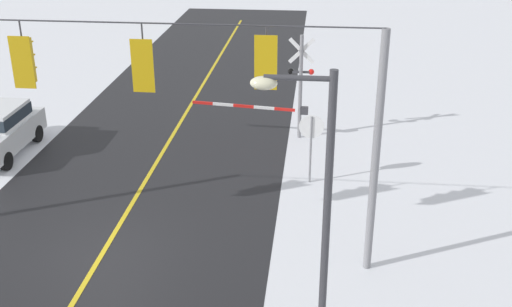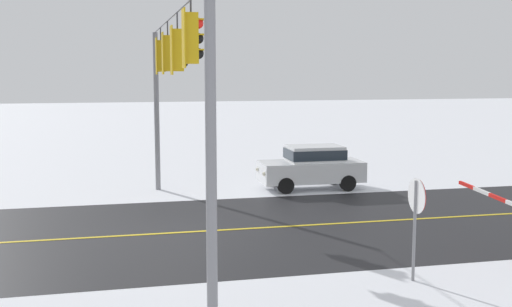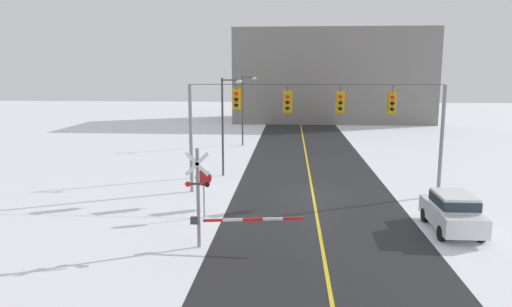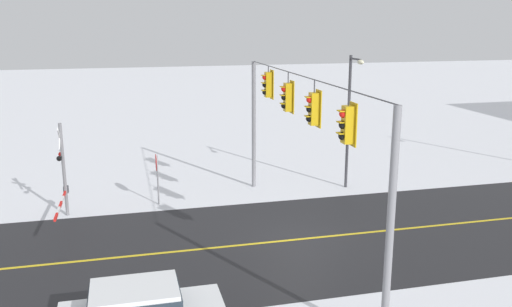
{
  "view_description": "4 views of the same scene",
  "coord_description": "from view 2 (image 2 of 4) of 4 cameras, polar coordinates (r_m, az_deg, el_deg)",
  "views": [
    {
      "loc": [
        -5.56,
        14.0,
        9.25
      ],
      "look_at": [
        -3.92,
        -1.96,
        2.21
      ],
      "focal_mm": 44.38,
      "sensor_mm": 36.0,
      "label": 1
    },
    {
      "loc": [
        -17.89,
        1.67,
        4.69
      ],
      "look_at": [
        -2.88,
        -1.76,
        2.67
      ],
      "focal_mm": 43.85,
      "sensor_mm": 36.0,
      "label": 2
    },
    {
      "loc": [
        -1.32,
        -26.61,
        6.97
      ],
      "look_at": [
        -3.11,
        -2.07,
        2.66
      ],
      "focal_mm": 33.42,
      "sensor_mm": 36.0,
      "label": 3
    },
    {
      "loc": [
        18.26,
        -6.19,
        8.11
      ],
      "look_at": [
        -3.88,
        -0.67,
        2.48
      ],
      "focal_mm": 38.11,
      "sensor_mm": 36.0,
      "label": 4
    }
  ],
  "objects": [
    {
      "name": "ground_plane",
      "position": [
        18.57,
        -7.36,
        -7.21
      ],
      "size": [
        160.0,
        160.0,
        0.0
      ],
      "primitive_type": "plane",
      "color": "white"
    },
    {
      "name": "signal_span",
      "position": [
        17.93,
        -7.54,
        6.44
      ],
      "size": [
        14.2,
        0.47,
        6.22
      ],
      "color": "gray",
      "rests_on": "ground"
    },
    {
      "name": "stop_sign",
      "position": [
        14.39,
        14.41,
        -4.69
      ],
      "size": [
        0.8,
        0.09,
        2.35
      ],
      "color": "gray",
      "rests_on": "ground"
    },
    {
      "name": "parked_car_white",
      "position": [
        25.17,
        5.14,
        -1.08
      ],
      "size": [
        1.82,
        4.2,
        1.74
      ],
      "color": "white",
      "rests_on": "ground"
    }
  ]
}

